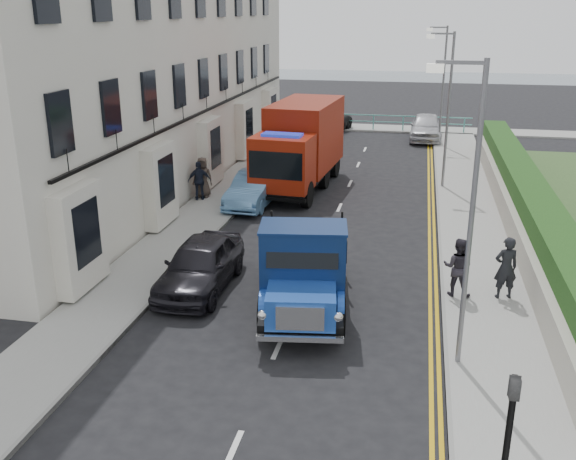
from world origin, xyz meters
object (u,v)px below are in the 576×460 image
object	(u,v)px
bedford_lorry	(303,276)
pedestrian_east_near	(506,268)
lamp_mid	(446,102)
lamp_far	(441,79)
parked_car_front	(200,265)
lamp_near	(467,202)
red_lorry	(301,144)

from	to	relation	value
bedford_lorry	pedestrian_east_near	world-z (taller)	bedford_lorry
lamp_mid	lamp_far	size ratio (longest dim) A/B	1.00
lamp_far	parked_car_front	world-z (taller)	lamp_far
lamp_near	pedestrian_east_near	distance (m)	5.11
lamp_far	bedford_lorry	world-z (taller)	lamp_far
parked_car_front	pedestrian_east_near	xyz separation A→B (m)	(8.73, 0.86, 0.28)
pedestrian_east_near	bedford_lorry	bearing A→B (deg)	6.61
bedford_lorry	red_lorry	distance (m)	13.38
lamp_near	pedestrian_east_near	xyz separation A→B (m)	(1.53, 3.86, -2.96)
lamp_near	red_lorry	distance (m)	16.24
lamp_far	red_lorry	bearing A→B (deg)	-119.64
lamp_mid	red_lorry	world-z (taller)	lamp_mid
parked_car_front	lamp_far	bearing A→B (deg)	72.74
lamp_near	lamp_far	distance (m)	26.00
pedestrian_east_near	red_lorry	bearing A→B (deg)	-69.39
lamp_near	lamp_far	bearing A→B (deg)	90.00
lamp_far	parked_car_front	distance (m)	24.32
bedford_lorry	red_lorry	world-z (taller)	red_lorry
bedford_lorry	pedestrian_east_near	distance (m)	5.82
lamp_near	parked_car_front	bearing A→B (deg)	157.38
bedford_lorry	parked_car_front	world-z (taller)	bedford_lorry
lamp_near	pedestrian_east_near	bearing A→B (deg)	68.33
lamp_near	lamp_mid	xyz separation A→B (m)	(0.00, 16.00, 0.00)
lamp_far	red_lorry	distance (m)	13.01
red_lorry	lamp_mid	bearing A→B (deg)	15.17
lamp_mid	pedestrian_east_near	world-z (taller)	lamp_mid
red_lorry	parked_car_front	bearing A→B (deg)	-89.40
lamp_far	parked_car_front	bearing A→B (deg)	-107.38
lamp_mid	lamp_far	distance (m)	10.00
red_lorry	pedestrian_east_near	xyz separation A→B (m)	(7.90, -10.96, -1.04)
lamp_far	red_lorry	xyz separation A→B (m)	(-6.36, -11.18, -1.93)
red_lorry	pedestrian_east_near	bearing A→B (deg)	-49.57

